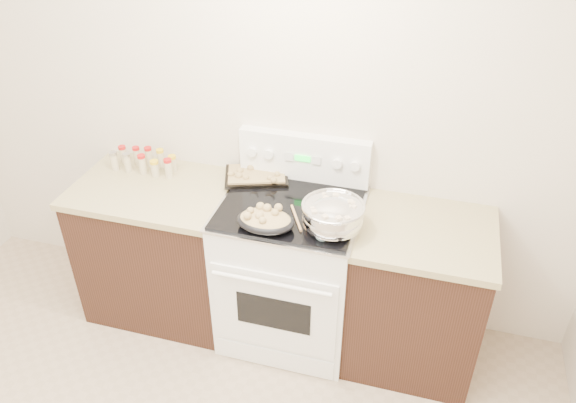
% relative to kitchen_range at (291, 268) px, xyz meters
% --- Properties ---
extents(room_shell, '(4.10, 3.60, 2.75)m').
position_rel_kitchen_range_xyz_m(room_shell, '(-0.35, -1.42, 1.21)').
color(room_shell, beige).
rests_on(room_shell, ground).
extents(counter_left, '(0.93, 0.67, 0.92)m').
position_rel_kitchen_range_xyz_m(counter_left, '(-0.83, 0.01, -0.03)').
color(counter_left, black).
rests_on(counter_left, ground).
extents(counter_right, '(0.73, 0.67, 0.92)m').
position_rel_kitchen_range_xyz_m(counter_right, '(0.73, 0.01, -0.03)').
color(counter_right, black).
rests_on(counter_right, ground).
extents(kitchen_range, '(0.78, 0.73, 1.22)m').
position_rel_kitchen_range_xyz_m(kitchen_range, '(0.00, 0.00, 0.00)').
color(kitchen_range, white).
rests_on(kitchen_range, ground).
extents(mixing_bowl, '(0.38, 0.38, 0.19)m').
position_rel_kitchen_range_xyz_m(mixing_bowl, '(0.26, -0.15, 0.53)').
color(mixing_bowl, silver).
rests_on(mixing_bowl, kitchen_range).
extents(roasting_pan, '(0.31, 0.22, 0.11)m').
position_rel_kitchen_range_xyz_m(roasting_pan, '(-0.07, -0.24, 0.50)').
color(roasting_pan, black).
rests_on(roasting_pan, kitchen_range).
extents(baking_sheet, '(0.43, 0.36, 0.06)m').
position_rel_kitchen_range_xyz_m(baking_sheet, '(-0.27, 0.22, 0.47)').
color(baking_sheet, black).
rests_on(baking_sheet, kitchen_range).
extents(wooden_spoon, '(0.13, 0.23, 0.04)m').
position_rel_kitchen_range_xyz_m(wooden_spoon, '(0.03, -0.19, 0.46)').
color(wooden_spoon, tan).
rests_on(wooden_spoon, kitchen_range).
extents(blue_ladle, '(0.13, 0.27, 0.10)m').
position_rel_kitchen_range_xyz_m(blue_ladle, '(0.24, -0.24, 0.49)').
color(blue_ladle, '#91C3D8').
rests_on(blue_ladle, kitchen_range).
extents(spice_jars, '(0.40, 0.15, 0.13)m').
position_rel_kitchen_range_xyz_m(spice_jars, '(-0.96, 0.16, 0.49)').
color(spice_jars, '#BFB28C').
rests_on(spice_jars, counter_left).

